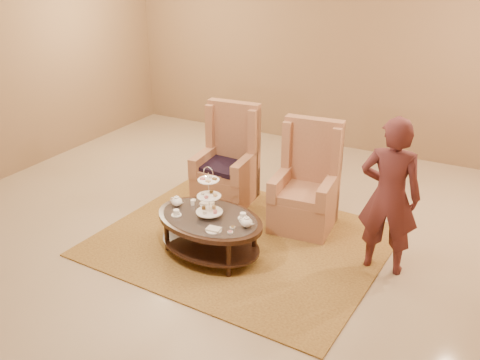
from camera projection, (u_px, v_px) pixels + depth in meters
The scene contains 8 objects.
ground at pixel (225, 251), 6.21m from camera, with size 8.00×8.00×0.00m, color tan.
ceiling at pixel (225, 251), 6.21m from camera, with size 8.00×8.00×0.02m, color silver.
wall_back at pixel (345, 45), 8.72m from camera, with size 8.00×0.04×3.50m, color #91704F.
rug at pixel (242, 241), 6.39m from camera, with size 3.37×2.86×0.02m.
tea_table at pixel (210, 224), 5.97m from camera, with size 1.42×1.08×1.09m.
armchair_left at pixel (228, 169), 7.27m from camera, with size 0.78×0.81×1.35m.
armchair_right at pixel (306, 192), 6.62m from camera, with size 0.79×0.81×1.34m.
person at pixel (389, 196), 5.54m from camera, with size 0.67×0.47×1.74m.
Camera 1 is at (2.67, -4.62, 3.28)m, focal length 40.00 mm.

